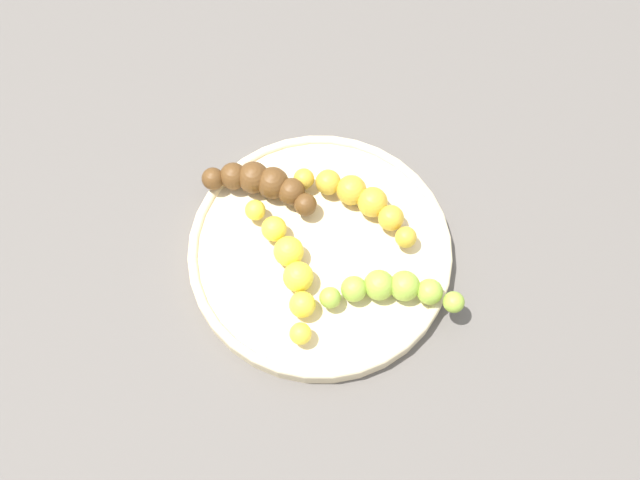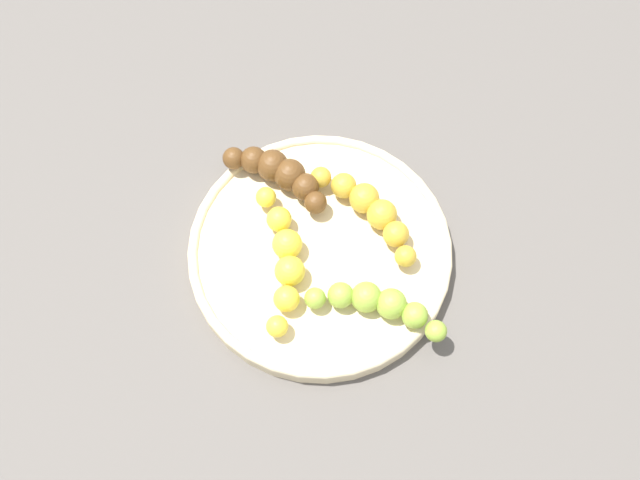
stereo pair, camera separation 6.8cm
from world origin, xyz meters
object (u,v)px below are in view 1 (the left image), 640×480
(banana_yellow, at_px, (289,265))
(banana_green, at_px, (392,289))
(banana_spotted, at_px, (360,199))
(fruit_bowl, at_px, (320,251))
(banana_overripe, at_px, (262,183))

(banana_yellow, distance_m, banana_green, 0.10)
(banana_green, distance_m, banana_spotted, 0.10)
(fruit_bowl, distance_m, banana_spotted, 0.06)
(banana_green, height_order, banana_overripe, banana_overripe)
(banana_yellow, relative_size, banana_spotted, 1.23)
(fruit_bowl, height_order, banana_yellow, banana_yellow)
(fruit_bowl, xyz_separation_m, banana_spotted, (0.02, -0.06, 0.02))
(banana_overripe, bearing_deg, banana_spotted, -82.59)
(fruit_bowl, height_order, banana_green, banana_green)
(banana_green, relative_size, banana_overripe, 1.31)
(banana_overripe, bearing_deg, fruit_bowl, -120.05)
(banana_spotted, bearing_deg, banana_overripe, 113.07)
(banana_yellow, bearing_deg, banana_overripe, 87.84)
(fruit_bowl, bearing_deg, banana_green, -153.84)
(banana_yellow, height_order, banana_spotted, same)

